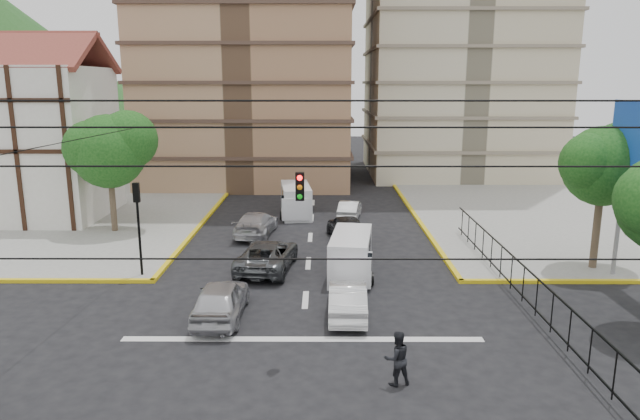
{
  "coord_description": "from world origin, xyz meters",
  "views": [
    {
      "loc": [
        0.7,
        -17.75,
        9.02
      ],
      "look_at": [
        0.62,
        4.61,
        4.0
      ],
      "focal_mm": 32.0,
      "sensor_mm": 36.0,
      "label": 1
    }
  ],
  "objects_px": {
    "car_white_front_right": "(348,299)",
    "traffic_light_nw": "(138,213)",
    "van_right_lane": "(351,257)",
    "pedestrian_crosswalk": "(397,358)",
    "car_silver_front_left": "(221,299)",
    "van_left_lane": "(296,201)"
  },
  "relations": [
    {
      "from": "car_white_front_right",
      "to": "traffic_light_nw",
      "type": "bearing_deg",
      "value": -23.19
    },
    {
      "from": "van_right_lane",
      "to": "pedestrian_crosswalk",
      "type": "xyz_separation_m",
      "value": [
        0.9,
        -9.84,
        -0.12
      ]
    },
    {
      "from": "car_silver_front_left",
      "to": "pedestrian_crosswalk",
      "type": "bearing_deg",
      "value": 141.98
    },
    {
      "from": "traffic_light_nw",
      "to": "pedestrian_crosswalk",
      "type": "bearing_deg",
      "value": -42.0
    },
    {
      "from": "car_silver_front_left",
      "to": "van_right_lane",
      "type": "bearing_deg",
      "value": -136.94
    },
    {
      "from": "van_left_lane",
      "to": "car_silver_front_left",
      "type": "relative_size",
      "value": 1.09
    },
    {
      "from": "traffic_light_nw",
      "to": "car_white_front_right",
      "type": "distance_m",
      "value": 10.75
    },
    {
      "from": "car_silver_front_left",
      "to": "car_white_front_right",
      "type": "xyz_separation_m",
      "value": [
        4.96,
        0.31,
        -0.08
      ]
    },
    {
      "from": "car_silver_front_left",
      "to": "van_left_lane",
      "type": "bearing_deg",
      "value": -96.25
    },
    {
      "from": "van_left_lane",
      "to": "car_silver_front_left",
      "type": "height_order",
      "value": "van_left_lane"
    },
    {
      "from": "traffic_light_nw",
      "to": "pedestrian_crosswalk",
      "type": "relative_size",
      "value": 2.55
    },
    {
      "from": "van_right_lane",
      "to": "car_white_front_right",
      "type": "distance_m",
      "value": 4.55
    },
    {
      "from": "pedestrian_crosswalk",
      "to": "traffic_light_nw",
      "type": "bearing_deg",
      "value": -58.29
    },
    {
      "from": "van_right_lane",
      "to": "car_white_front_right",
      "type": "bearing_deg",
      "value": -87.34
    },
    {
      "from": "traffic_light_nw",
      "to": "van_right_lane",
      "type": "xyz_separation_m",
      "value": [
        9.87,
        0.14,
        -2.13
      ]
    },
    {
      "from": "car_white_front_right",
      "to": "pedestrian_crosswalk",
      "type": "distance_m",
      "value": 5.46
    },
    {
      "from": "van_left_lane",
      "to": "traffic_light_nw",
      "type": "bearing_deg",
      "value": -124.36
    },
    {
      "from": "van_right_lane",
      "to": "car_white_front_right",
      "type": "relative_size",
      "value": 1.13
    },
    {
      "from": "van_left_lane",
      "to": "car_silver_front_left",
      "type": "distance_m",
      "value": 17.54
    },
    {
      "from": "van_right_lane",
      "to": "car_silver_front_left",
      "type": "bearing_deg",
      "value": -130.45
    },
    {
      "from": "car_silver_front_left",
      "to": "traffic_light_nw",
      "type": "bearing_deg",
      "value": -45.14
    },
    {
      "from": "car_white_front_right",
      "to": "pedestrian_crosswalk",
      "type": "relative_size",
      "value": 2.41
    }
  ]
}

